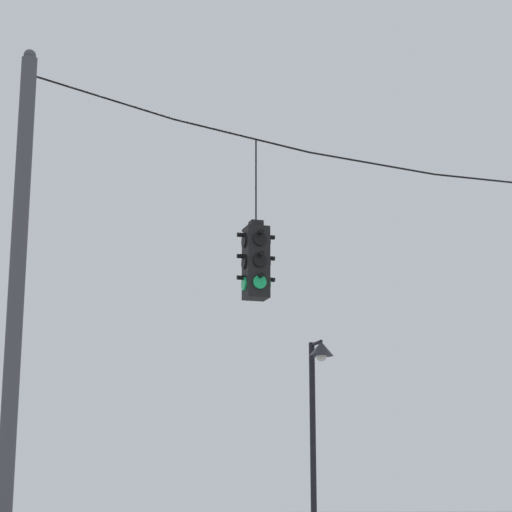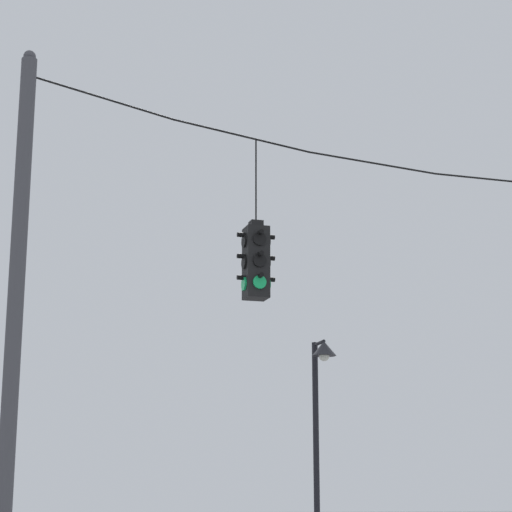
% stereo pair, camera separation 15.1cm
% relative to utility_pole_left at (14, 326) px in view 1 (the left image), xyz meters
% --- Properties ---
extents(utility_pole_left, '(0.23, 0.23, 8.10)m').
position_rel_utility_pole_left_xyz_m(utility_pole_left, '(0.00, 0.00, 0.00)').
color(utility_pole_left, '#4C4C51').
rests_on(utility_pole_left, ground_plane).
extents(span_wire, '(15.08, 0.03, 0.91)m').
position_rel_utility_pole_left_xyz_m(span_wire, '(7.54, 0.00, 3.09)').
color(span_wire, black).
extents(traffic_light_near_left_pole, '(0.58, 0.58, 2.47)m').
position_rel_utility_pole_left_xyz_m(traffic_light_near_left_pole, '(3.44, 0.00, 1.14)').
color(traffic_light_near_left_pole, black).
extents(street_lamp, '(0.49, 0.84, 4.85)m').
position_rel_utility_pole_left_xyz_m(street_lamp, '(6.29, 4.97, -0.42)').
color(street_lamp, black).
rests_on(street_lamp, ground_plane).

